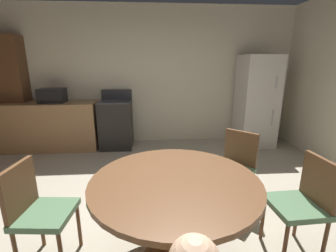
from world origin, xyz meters
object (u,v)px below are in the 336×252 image
dining_table (175,197)px  chair_west (37,208)px  chair_northeast (235,165)px  oven_range (116,124)px  microwave (52,96)px  chair_east (304,200)px  refrigerator (256,102)px

dining_table → chair_west: chair_west is taller
dining_table → chair_northeast: size_ratio=1.47×
oven_range → chair_west: size_ratio=1.26×
microwave → chair_east: size_ratio=0.51×
refrigerator → chair_east: bearing=-106.3°
chair_northeast → dining_table: bearing=0.0°
oven_range → dining_table: bearing=-73.5°
oven_range → chair_east: size_ratio=1.26×
dining_table → refrigerator: bearing=56.1°
refrigerator → dining_table: bearing=-123.9°
chair_northeast → chair_east: bearing=68.6°
chair_west → chair_northeast: bearing=25.3°
chair_west → refrigerator: bearing=47.6°
microwave → chair_east: (3.07, -2.82, -0.53)m
oven_range → chair_northeast: oven_range is taller
refrigerator → chair_northeast: (-1.13, -2.04, -0.38)m
refrigerator → dining_table: size_ratio=1.37×
dining_table → chair_west: 1.09m
microwave → chair_east: 4.20m
chair_west → chair_northeast: size_ratio=1.00×
microwave → dining_table: microwave is taller
microwave → chair_west: bearing=-71.9°
oven_range → microwave: (-1.14, -0.00, 0.56)m
refrigerator → chair_east: 2.91m
refrigerator → microwave: size_ratio=4.00×
chair_northeast → microwave: bearing=-82.7°
dining_table → microwave: bearing=124.7°
microwave → chair_northeast: size_ratio=0.51×
dining_table → chair_northeast: chair_northeast is taller
chair_east → microwave: bearing=-45.1°
refrigerator → microwave: 3.89m
microwave → chair_northeast: microwave is taller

